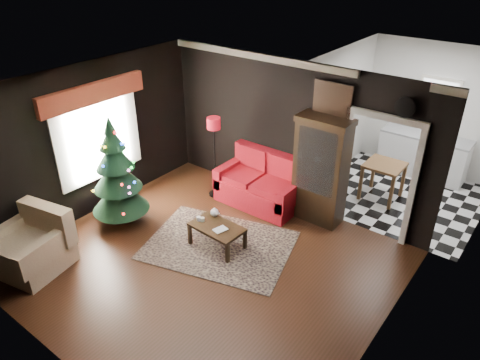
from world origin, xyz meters
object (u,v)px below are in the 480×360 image
Objects in this scene: loveseat at (260,181)px; armchair at (29,244)px; curio_cabinet at (321,173)px; teapot at (214,212)px; coffee_table at (217,236)px; floor_lamp at (215,158)px; kitchen_table at (382,181)px; wall_clock at (405,107)px; christmas_tree at (116,172)px.

loveseat is 1.64× the size of armchair.
teapot is (-1.13, -1.59, -0.46)m from curio_cabinet.
floor_lamp is at bearing 131.13° from coffee_table.
armchair reaches higher than kitchen_table.
wall_clock is (2.10, 1.98, 2.17)m from coffee_table.
loveseat is at bearing -169.17° from curio_cabinet.
armchair is 1.38× the size of kitchen_table.
christmas_tree reaches higher than teapot.
christmas_tree is at bearing -111.32° from floor_lamp.
teapot is 0.22× the size of kitchen_table.
loveseat is 1.25m from curio_cabinet.
wall_clock is at bearing -66.25° from kitchen_table.
coffee_table is at bearing -115.70° from kitchen_table.
wall_clock is at bearing 9.66° from loveseat.
teapot is at bearing 43.03° from armchair.
coffee_table is (1.14, -1.31, -0.62)m from floor_lamp.
christmas_tree reaches higher than curio_cabinet.
coffee_table is 3.61m from wall_clock.
loveseat is 2.45m from kitchen_table.
floor_lamp reaches higher than loveseat.
loveseat is 0.99m from floor_lamp.
armchair is 6.12m from wall_clock.
loveseat is 10.42× the size of teapot.
teapot is (1.72, 2.39, 0.03)m from armchair.
teapot is at bearing -142.82° from wall_clock.
curio_cabinet reaches higher than teapot.
curio_cabinet is at bearing -171.47° from wall_clock.
armchair is at bearing -125.77° from teapot.
curio_cabinet is 2.01m from teapot.
floor_lamp is at bearing -168.32° from wall_clock.
loveseat is at bearing 16.81° from floor_lamp.
wall_clock is (1.20, 0.18, 1.43)m from curio_cabinet.
kitchen_table is (-0.55, 1.25, -2.00)m from wall_clock.
kitchen_table is at bearing 47.59° from christmas_tree.
kitchen_table reaches higher than teapot.
christmas_tree is 5.09m from kitchen_table.
curio_cabinet reaches higher than coffee_table.
loveseat is 1.02× the size of floor_lamp.
loveseat reaches higher than coffee_table.
floor_lamp is at bearing -163.19° from loveseat.
wall_clock reaches higher than armchair.
wall_clock is (2.35, 0.40, 1.88)m from loveseat.
armchair is (-0.11, -1.69, -0.59)m from christmas_tree.
wall_clock is (4.06, 4.16, 1.92)m from armchair.
christmas_tree is at bearing 75.21° from armchair.
floor_lamp is 2.21× the size of kitchen_table.
curio_cabinet is 1.15× the size of floor_lamp.
christmas_tree is 11.79× the size of teapot.
christmas_tree is (-2.75, -2.29, 0.10)m from curio_cabinet.
armchair is (-2.86, -3.98, -0.49)m from curio_cabinet.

